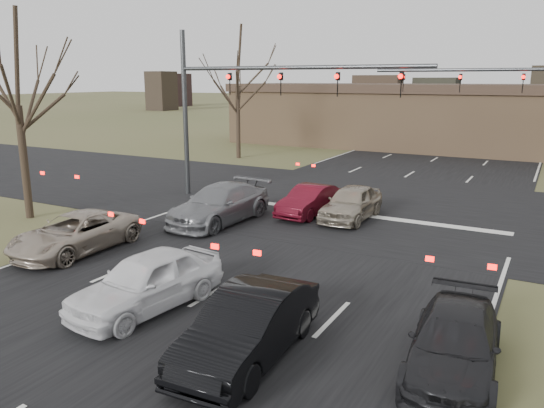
% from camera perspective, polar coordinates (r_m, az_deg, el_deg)
% --- Properties ---
extents(ground, '(360.00, 360.00, 0.00)m').
position_cam_1_polar(ground, '(12.72, -14.25, -13.87)').
color(ground, '#494E29').
rests_on(ground, ground).
extents(road_main, '(14.00, 300.00, 0.02)m').
position_cam_1_polar(road_main, '(68.85, 22.10, 7.59)').
color(road_main, black).
rests_on(road_main, ground).
extents(road_cross, '(200.00, 14.00, 0.02)m').
position_cam_1_polar(road_cross, '(25.13, 9.48, -0.01)').
color(road_cross, black).
rests_on(road_cross, ground).
extents(building, '(42.40, 10.40, 5.30)m').
position_cam_1_polar(building, '(46.63, 21.51, 8.64)').
color(building, '#916F4E').
rests_on(building, ground).
extents(mast_arm_near, '(12.12, 0.24, 8.00)m').
position_cam_1_polar(mast_arm_near, '(24.91, -3.31, 11.79)').
color(mast_arm_near, '#383A3D').
rests_on(mast_arm_near, ground).
extents(mast_arm_far, '(11.12, 0.24, 8.00)m').
position_cam_1_polar(mast_arm_far, '(31.21, 25.90, 10.71)').
color(mast_arm_far, '#383A3D').
rests_on(mast_arm_far, ground).
extents(tree_left_near, '(5.10, 5.10, 8.50)m').
position_cam_1_polar(tree_left_near, '(24.04, -26.11, 14.02)').
color(tree_left_near, black).
rests_on(tree_left_near, ground).
extents(tree_left_far, '(5.70, 5.70, 9.50)m').
position_cam_1_polar(tree_left_far, '(39.23, -3.78, 15.65)').
color(tree_left_far, black).
rests_on(tree_left_far, ground).
extents(car_silver_suv, '(2.28, 4.74, 1.30)m').
position_cam_1_polar(car_silver_suv, '(19.09, -20.41, -2.96)').
color(car_silver_suv, '#AE9F8D').
rests_on(car_silver_suv, ground).
extents(car_white_sedan, '(2.27, 4.51, 1.47)m').
position_cam_1_polar(car_white_sedan, '(13.91, -13.30, -8.07)').
color(car_white_sedan, white).
rests_on(car_white_sedan, ground).
extents(car_black_hatch, '(1.78, 4.45, 1.44)m').
position_cam_1_polar(car_black_hatch, '(11.30, -2.53, -12.97)').
color(car_black_hatch, black).
rests_on(car_black_hatch, ground).
extents(car_charcoal_sedan, '(2.03, 4.29, 1.21)m').
position_cam_1_polar(car_charcoal_sedan, '(11.47, 19.04, -13.97)').
color(car_charcoal_sedan, black).
rests_on(car_charcoal_sedan, ground).
extents(car_grey_ahead, '(2.39, 5.35, 1.53)m').
position_cam_1_polar(car_grey_ahead, '(21.65, -5.66, 0.00)').
color(car_grey_ahead, slate).
rests_on(car_grey_ahead, ground).
extents(car_red_ahead, '(1.61, 3.95, 1.27)m').
position_cam_1_polar(car_red_ahead, '(22.78, 4.08, 0.37)').
color(car_red_ahead, '#4E0B17').
rests_on(car_red_ahead, ground).
extents(car_silver_ahead, '(1.68, 4.16, 1.42)m').
position_cam_1_polar(car_silver_ahead, '(22.25, 8.53, 0.14)').
color(car_silver_ahead, '#A09582').
rests_on(car_silver_ahead, ground).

